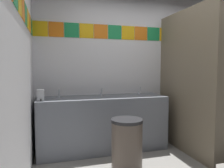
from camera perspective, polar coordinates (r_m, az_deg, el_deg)
wall_back at (r=3.96m, az=7.40°, el=5.78°), size 3.68×0.09×2.84m
wall_side at (r=2.08m, az=-24.69°, el=6.70°), size 0.09×3.08×2.84m
vanity_counter at (r=3.50m, az=-2.46°, el=-10.19°), size 2.02×0.60×0.86m
faucet_left at (r=3.41m, az=-13.94°, el=-2.66°), size 0.04×0.10×0.14m
faucet_center at (r=3.50m, az=-2.83°, el=-2.36°), size 0.04×0.10×0.14m
faucet_right at (r=3.71m, az=7.35°, el=-2.00°), size 0.04×0.10×0.14m
soap_dispenser at (r=3.14m, az=-18.45°, el=-2.87°), size 0.09×0.09×0.16m
stall_divider at (r=3.41m, az=23.33°, el=0.37°), size 0.92×1.41×2.21m
toilet at (r=4.24m, az=22.19°, el=-9.86°), size 0.39×0.49×0.74m
trash_bin at (r=2.85m, az=3.98°, el=-15.89°), size 0.40×0.40×0.67m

